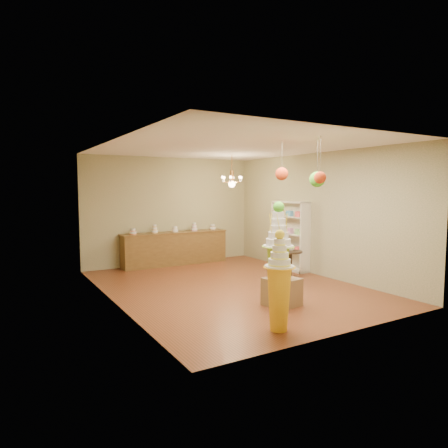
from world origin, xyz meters
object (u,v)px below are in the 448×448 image
sideboard (175,248)px  round_table (290,261)px  pedestal_orange (279,290)px  pedestal_green (278,263)px

sideboard → round_table: bearing=-64.7°
pedestal_orange → round_table: size_ratio=2.19×
pedestal_orange → sideboard: (0.76, 5.62, -0.14)m
pedestal_green → sideboard: size_ratio=0.63×
pedestal_orange → round_table: bearing=47.2°
sideboard → pedestal_orange: bearing=-97.7°
pedestal_orange → sideboard: size_ratio=0.50×
sideboard → pedestal_green: bearing=-90.4°
sideboard → round_table: (1.51, -3.18, -0.03)m
pedestal_green → sideboard: pedestal_green is taller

